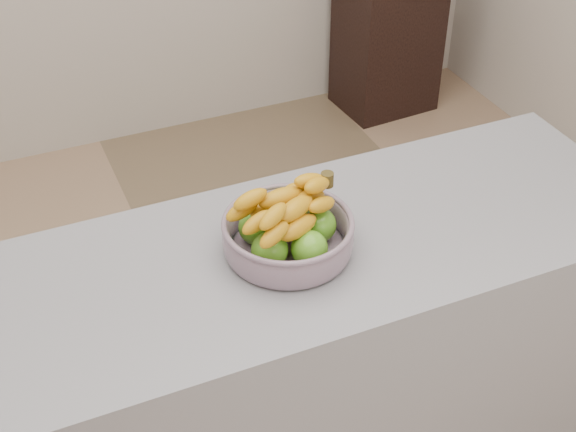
% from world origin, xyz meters
% --- Properties ---
extents(counter, '(2.00, 0.60, 0.90)m').
position_xyz_m(counter, '(0.00, -0.14, 0.45)').
color(counter, gray).
rests_on(counter, ground).
extents(cabinet, '(0.48, 0.39, 0.81)m').
position_xyz_m(cabinet, '(1.46, 1.78, 0.41)').
color(cabinet, black).
rests_on(cabinet, ground).
extents(fruit_bowl, '(0.30, 0.30, 0.17)m').
position_xyz_m(fruit_bowl, '(0.08, -0.14, 0.96)').
color(fruit_bowl, '#98ABB7').
rests_on(fruit_bowl, counter).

